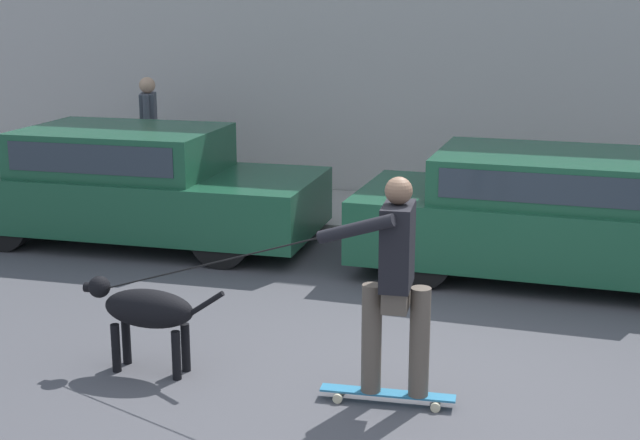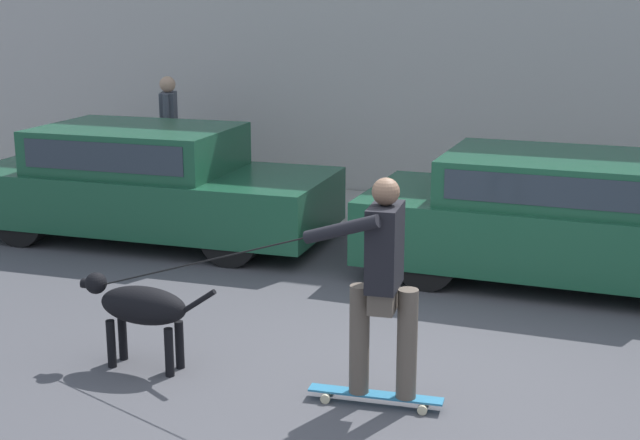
{
  "view_description": "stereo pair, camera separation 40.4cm",
  "coord_description": "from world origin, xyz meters",
  "px_view_note": "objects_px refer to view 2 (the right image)",
  "views": [
    {
      "loc": [
        1.2,
        -6.13,
        2.86
      ],
      "look_at": [
        -1.01,
        1.13,
        0.95
      ],
      "focal_mm": 50.0,
      "sensor_mm": 36.0,
      "label": 1
    },
    {
      "loc": [
        1.58,
        -6.0,
        2.86
      ],
      "look_at": [
        -1.01,
        1.13,
        0.95
      ],
      "focal_mm": 50.0,
      "sensor_mm": 36.0,
      "label": 2
    }
  ],
  "objects_px": {
    "parked_car_1": "(567,220)",
    "pedestrian_with_bag": "(169,128)",
    "parked_car_0": "(149,184)",
    "skateboarder": "(382,279)",
    "dog": "(140,307)"
  },
  "relations": [
    {
      "from": "parked_car_1",
      "to": "pedestrian_with_bag",
      "type": "height_order",
      "value": "pedestrian_with_bag"
    },
    {
      "from": "parked_car_1",
      "to": "pedestrian_with_bag",
      "type": "distance_m",
      "value": 6.02
    },
    {
      "from": "parked_car_1",
      "to": "parked_car_0",
      "type": "bearing_deg",
      "value": -179.23
    },
    {
      "from": "parked_car_0",
      "to": "skateboarder",
      "type": "distance_m",
      "value": 5.21
    },
    {
      "from": "parked_car_0",
      "to": "dog",
      "type": "distance_m",
      "value": 3.95
    },
    {
      "from": "parked_car_1",
      "to": "skateboarder",
      "type": "relative_size",
      "value": 1.5
    },
    {
      "from": "skateboarder",
      "to": "pedestrian_with_bag",
      "type": "relative_size",
      "value": 1.7
    },
    {
      "from": "parked_car_0",
      "to": "parked_car_1",
      "type": "relative_size",
      "value": 1.04
    },
    {
      "from": "parked_car_0",
      "to": "pedestrian_with_bag",
      "type": "bearing_deg",
      "value": 110.07
    },
    {
      "from": "parked_car_1",
      "to": "dog",
      "type": "distance_m",
      "value": 4.52
    },
    {
      "from": "skateboarder",
      "to": "pedestrian_with_bag",
      "type": "xyz_separation_m",
      "value": [
        -4.7,
        5.41,
        0.09
      ]
    },
    {
      "from": "parked_car_0",
      "to": "pedestrian_with_bag",
      "type": "distance_m",
      "value": 2.15
    },
    {
      "from": "parked_car_0",
      "to": "pedestrian_with_bag",
      "type": "height_order",
      "value": "pedestrian_with_bag"
    },
    {
      "from": "dog",
      "to": "skateboarder",
      "type": "height_order",
      "value": "skateboarder"
    },
    {
      "from": "dog",
      "to": "skateboarder",
      "type": "xyz_separation_m",
      "value": [
        1.96,
        -0.01,
        0.45
      ]
    }
  ]
}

